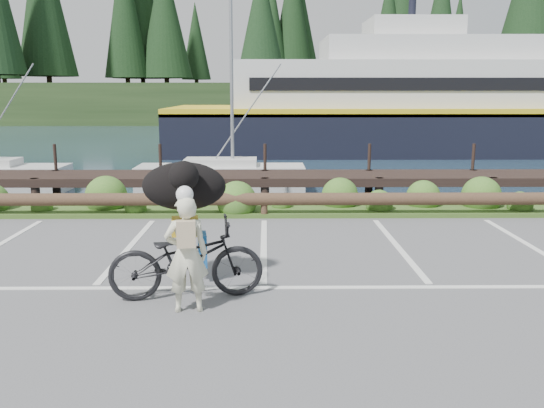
# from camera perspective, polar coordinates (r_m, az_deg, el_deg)

# --- Properties ---
(ground) EXTENTS (72.00, 72.00, 0.00)m
(ground) POSITION_cam_1_polar(r_m,az_deg,el_deg) (9.30, -0.87, -7.49)
(ground) COLOR #505052
(harbor_backdrop) EXTENTS (170.00, 160.00, 30.00)m
(harbor_backdrop) POSITION_cam_1_polar(r_m,az_deg,el_deg) (87.38, -0.35, 9.16)
(harbor_backdrop) COLOR #192D3E
(harbor_backdrop) RESTS_ON ground
(vegetation_strip) EXTENTS (34.00, 1.60, 0.10)m
(vegetation_strip) POSITION_cam_1_polar(r_m,az_deg,el_deg) (14.41, -0.76, -0.57)
(vegetation_strip) COLOR #3D5B21
(vegetation_strip) RESTS_ON ground
(log_rail) EXTENTS (32.00, 0.30, 0.60)m
(log_rail) POSITION_cam_1_polar(r_m,az_deg,el_deg) (13.74, -0.77, -1.36)
(log_rail) COLOR #443021
(log_rail) RESTS_ON ground
(bicycle) EXTENTS (2.31, 1.10, 1.17)m
(bicycle) POSITION_cam_1_polar(r_m,az_deg,el_deg) (8.43, -8.48, -5.43)
(bicycle) COLOR black
(bicycle) RESTS_ON ground
(cyclist) EXTENTS (0.64, 0.47, 1.60)m
(cyclist) POSITION_cam_1_polar(r_m,az_deg,el_deg) (7.88, -8.47, -4.96)
(cyclist) COLOR beige
(cyclist) RESTS_ON ground
(dog) EXTENTS (0.81, 1.37, 0.74)m
(dog) POSITION_cam_1_polar(r_m,az_deg,el_deg) (8.92, -8.72, 1.77)
(dog) COLOR black
(dog) RESTS_ON bicycle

